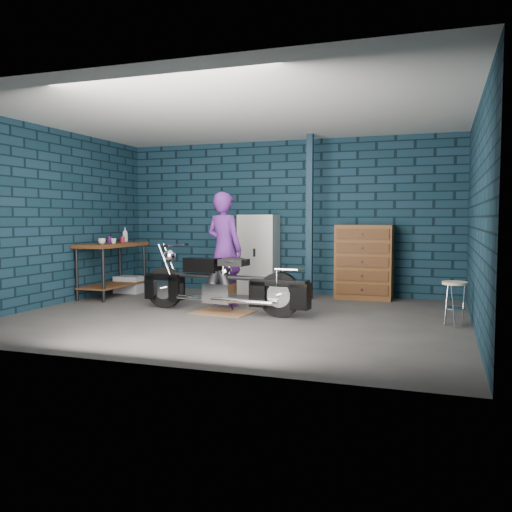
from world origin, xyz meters
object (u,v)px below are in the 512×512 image
(motorcycle, at_px, (223,279))
(tool_chest, at_px, (364,262))
(storage_bin, at_px, (130,284))
(person, at_px, (224,249))
(workbench, at_px, (112,270))
(shop_stool, at_px, (454,304))
(locker, at_px, (259,254))

(motorcycle, height_order, tool_chest, tool_chest)
(motorcycle, distance_m, storage_bin, 2.75)
(person, height_order, storage_bin, person)
(motorcycle, bearing_deg, person, 115.84)
(workbench, xyz_separation_m, tool_chest, (4.09, 1.12, 0.16))
(storage_bin, bearing_deg, shop_stool, -13.52)
(motorcycle, relative_size, storage_bin, 4.55)
(storage_bin, xyz_separation_m, shop_stool, (5.44, -1.31, 0.13))
(person, distance_m, tool_chest, 2.38)
(storage_bin, bearing_deg, workbench, -92.29)
(motorcycle, xyz_separation_m, locker, (-0.14, 1.98, 0.22))
(storage_bin, distance_m, tool_chest, 4.14)
(locker, bearing_deg, shop_stool, -31.04)
(person, relative_size, shop_stool, 3.13)
(workbench, relative_size, storage_bin, 2.92)
(motorcycle, relative_size, person, 1.26)
(workbench, bearing_deg, locker, 26.57)
(locker, height_order, tool_chest, locker)
(person, bearing_deg, tool_chest, -125.82)
(locker, relative_size, tool_chest, 1.14)
(motorcycle, bearing_deg, shop_stool, 6.38)
(workbench, height_order, shop_stool, workbench)
(tool_chest, height_order, shop_stool, tool_chest)
(motorcycle, relative_size, tool_chest, 1.78)
(workbench, relative_size, locker, 1.01)
(storage_bin, bearing_deg, person, -19.26)
(motorcycle, xyz_separation_m, storage_bin, (-2.37, 1.35, -0.33))
(person, height_order, shop_stool, person)
(workbench, height_order, storage_bin, workbench)
(storage_bin, bearing_deg, tool_chest, 8.72)
(workbench, distance_m, locker, 2.53)
(motorcycle, bearing_deg, locker, 99.54)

